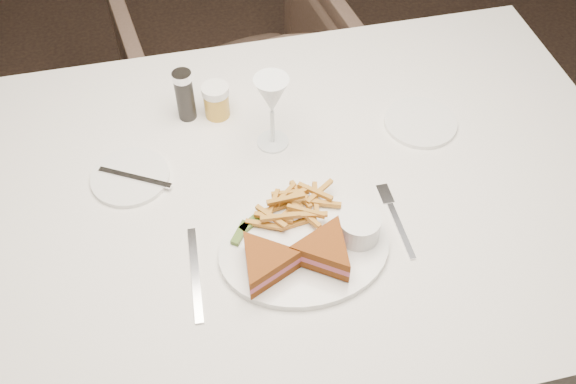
# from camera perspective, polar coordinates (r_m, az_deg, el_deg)

# --- Properties ---
(ground) EXTENTS (5.00, 5.00, 0.00)m
(ground) POSITION_cam_1_polar(r_m,az_deg,el_deg) (1.92, 9.97, -16.29)
(ground) COLOR black
(ground) RESTS_ON ground
(table) EXTENTS (1.49, 1.00, 0.75)m
(table) POSITION_cam_1_polar(r_m,az_deg,el_deg) (1.60, -0.39, -8.50)
(table) COLOR silver
(table) RESTS_ON ground
(chair_far) EXTENTS (0.77, 0.73, 0.70)m
(chair_far) POSITION_cam_1_polar(r_m,az_deg,el_deg) (2.19, -4.63, 10.33)
(chair_far) COLOR #4D3A2F
(chair_far) RESTS_ON ground
(table_setting) EXTENTS (0.80, 0.59, 0.18)m
(table_setting) POSITION_cam_1_polar(r_m,az_deg,el_deg) (1.23, -0.03, -0.70)
(table_setting) COLOR white
(table_setting) RESTS_ON table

